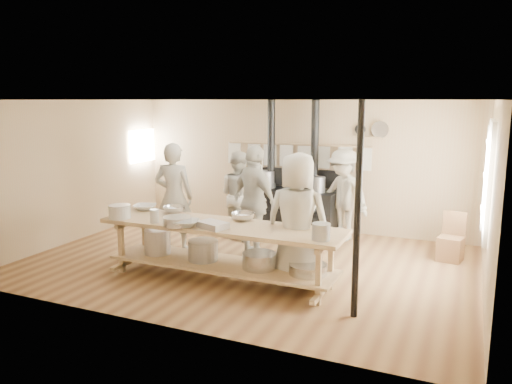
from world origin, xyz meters
TOP-DOWN VIEW (x-y plane):
  - ground at (0.00, 0.00)m, footprint 7.00×7.00m
  - room_shell at (0.00, 0.00)m, footprint 7.00×7.00m
  - window_right at (3.47, 0.60)m, footprint 0.09×1.50m
  - left_opening at (-3.45, 2.00)m, footprint 0.00×0.90m
  - stove at (-0.01, 2.12)m, footprint 1.90×0.75m
  - towel_rail at (-0.00, 2.40)m, footprint 3.00×0.04m
  - back_wall_shelf at (1.46, 2.43)m, footprint 0.63×0.14m
  - prep_table at (-0.01, -0.90)m, footprint 3.60×0.90m
  - support_post at (2.05, -1.35)m, footprint 0.08×0.08m
  - cook_far_left at (-1.46, 0.15)m, footprint 0.77×0.59m
  - cook_left at (-0.73, 1.24)m, footprint 0.98×0.87m
  - cook_center at (1.06, -0.63)m, footprint 0.95×0.63m
  - cook_right at (-0.01, 0.33)m, footprint 1.18×0.95m
  - cook_by_window at (1.08, 1.95)m, footprint 1.27×1.02m
  - chair at (3.02, 1.43)m, footprint 0.44×0.44m
  - bowl_white_a at (-1.55, -0.57)m, footprint 0.44×0.44m
  - bowl_steel_a at (-0.99, -0.57)m, footprint 0.47×0.47m
  - bowl_white_b at (-0.38, -1.23)m, footprint 0.46×0.46m
  - bowl_steel_b at (0.20, -0.57)m, footprint 0.43×0.43m
  - roasting_pan at (0.01, -1.16)m, footprint 0.47×0.39m
  - mixing_bowl_large at (-0.52, -1.23)m, footprint 0.40×0.40m
  - bucket_galv at (1.55, -1.13)m, footprint 0.26×0.26m
  - deep_bowl_enamel at (-1.55, -1.20)m, footprint 0.42×0.42m
  - pitcher at (-0.90, -1.23)m, footprint 0.13×0.13m

SIDE VIEW (x-z plane):
  - ground at x=0.00m, z-range 0.00..0.00m
  - chair at x=3.02m, z-range -0.16..0.63m
  - prep_table at x=-0.01m, z-range 0.10..0.95m
  - stove at x=-0.01m, z-range -0.78..1.82m
  - cook_left at x=-0.73m, z-range 0.00..1.67m
  - cook_by_window at x=1.08m, z-range 0.00..1.71m
  - bowl_white_a at x=-1.55m, z-range 0.85..0.94m
  - roasting_pan at x=0.01m, z-range 0.85..0.94m
  - bowl_white_b at x=-0.38m, z-range 0.85..0.94m
  - bowl_steel_a at x=-0.99m, z-range 0.85..0.96m
  - bowl_steel_b at x=0.20m, z-range 0.85..0.96m
  - mixing_bowl_large at x=-0.52m, z-range 0.85..0.98m
  - cook_right at x=-0.01m, z-range 0.00..1.88m
  - cook_far_left at x=-1.46m, z-range 0.00..1.88m
  - cook_center at x=1.06m, z-range 0.00..1.90m
  - pitcher at x=-0.90m, z-range 0.85..1.05m
  - deep_bowl_enamel at x=-1.55m, z-range 0.85..1.05m
  - bucket_galv at x=1.55m, z-range 0.85..1.07m
  - support_post at x=2.05m, z-range 0.00..2.60m
  - window_right at x=3.47m, z-range 0.67..2.33m
  - towel_rail at x=0.00m, z-range 1.32..1.79m
  - left_opening at x=-3.45m, z-range 1.15..2.05m
  - room_shell at x=0.00m, z-range -1.88..5.12m
  - back_wall_shelf at x=1.46m, z-range 1.84..2.17m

